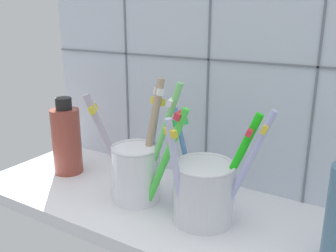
{
  "coord_description": "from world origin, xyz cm",
  "views": [
    {
      "loc": [
        25.05,
        -41.49,
        28.9
      ],
      "look_at": [
        0.0,
        -0.96,
        14.36
      ],
      "focal_mm": 39.86,
      "sensor_mm": 36.0,
      "label": 1
    }
  ],
  "objects": [
    {
      "name": "tile_wall_back",
      "position": [
        -0.0,
        12.0,
        22.5
      ],
      "size": [
        64.0,
        2.2,
        45.0
      ],
      "color": "silver",
      "rests_on": "ground"
    },
    {
      "name": "soap_bottle",
      "position": [
        -21.63,
        0.84,
        8.0
      ],
      "size": [
        4.9,
        4.9,
        13.33
      ],
      "color": "#964033",
      "rests_on": "counter_slab"
    },
    {
      "name": "counter_slab",
      "position": [
        0.0,
        0.0,
        1.0
      ],
      "size": [
        64.0,
        22.0,
        2.0
      ],
      "primitive_type": "cube",
      "color": "silver",
      "rests_on": "ground"
    },
    {
      "name": "toothbrush_cup_right",
      "position": [
        5.7,
        -0.96,
        6.59
      ],
      "size": [
        15.7,
        9.79,
        16.39
      ],
      "color": "silver",
      "rests_on": "counter_slab"
    },
    {
      "name": "toothbrush_cup_left",
      "position": [
        -5.34,
        -0.86,
        7.13
      ],
      "size": [
        15.33,
        8.81,
        18.29
      ],
      "color": "white",
      "rests_on": "counter_slab"
    }
  ]
}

